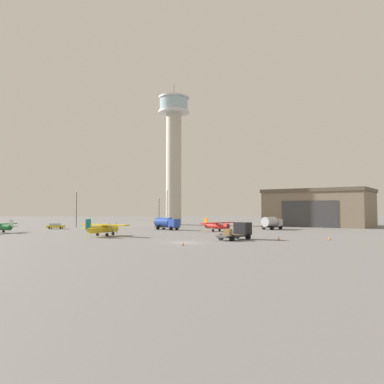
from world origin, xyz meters
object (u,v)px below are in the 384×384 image
(light_post_east, at_px, (159,209))
(traffic_cone_near_right, at_px, (329,238))
(light_post_west, at_px, (167,206))
(traffic_cone_mid_apron, at_px, (279,238))
(car_yellow, at_px, (56,226))
(airplane_red, at_px, (217,225))
(traffic_cone_near_left, at_px, (183,243))
(airplane_yellow, at_px, (103,228))
(control_tower, at_px, (174,147))
(truck_fuel_tanker_blue, at_px, (167,223))
(truck_flatbed_black, at_px, (238,231))
(truck_fuel_tanker_silver, at_px, (271,223))
(light_post_north, at_px, (77,206))

(light_post_east, relative_size, traffic_cone_near_right, 13.77)
(light_post_west, xyz_separation_m, traffic_cone_mid_apron, (17.24, -42.55, -5.52))
(car_yellow, height_order, traffic_cone_mid_apron, car_yellow)
(light_post_west, height_order, light_post_east, light_post_west)
(light_post_west, bearing_deg, car_yellow, -170.14)
(airplane_red, xyz_separation_m, traffic_cone_near_left, (-9.02, -30.44, -1.11))
(airplane_yellow, xyz_separation_m, light_post_west, (12.01, 31.49, 4.37))
(light_post_west, distance_m, traffic_cone_mid_apron, 46.24)
(car_yellow, bearing_deg, light_post_east, 30.73)
(control_tower, xyz_separation_m, light_post_west, (-2.26, -17.45, -18.80))
(truck_fuel_tanker_blue, xyz_separation_m, traffic_cone_near_left, (1.86, -38.61, -1.37))
(traffic_cone_near_right, bearing_deg, truck_flatbed_black, 171.41)
(airplane_yellow, relative_size, airplane_red, 1.14)
(airplane_yellow, xyz_separation_m, car_yellow, (-15.78, 26.66, -0.75))
(truck_flatbed_black, relative_size, light_post_west, 0.64)
(airplane_red, height_order, truck_fuel_tanker_silver, truck_fuel_tanker_silver)
(truck_fuel_tanker_silver, xyz_separation_m, traffic_cone_near_left, (-23.39, -37.71, -1.40))
(control_tower, bearing_deg, traffic_cone_near_left, -90.53)
(truck_fuel_tanker_silver, bearing_deg, light_post_north, 123.48)
(car_yellow, height_order, traffic_cone_near_right, car_yellow)
(light_post_west, bearing_deg, airplane_yellow, -110.88)
(light_post_north, bearing_deg, car_yellow, -115.31)
(truck_flatbed_black, height_order, traffic_cone_mid_apron, truck_flatbed_black)
(light_post_west, distance_m, traffic_cone_near_left, 49.99)
(light_post_east, xyz_separation_m, light_post_north, (-22.15, -7.08, 0.89))
(truck_fuel_tanker_blue, height_order, traffic_cone_near_right, truck_fuel_tanker_blue)
(control_tower, relative_size, traffic_cone_mid_apron, 64.48)
(control_tower, relative_size, airplane_red, 5.28)
(control_tower, distance_m, traffic_cone_near_left, 71.39)
(control_tower, distance_m, truck_flatbed_black, 63.29)
(truck_fuel_tanker_silver, distance_m, traffic_cone_mid_apron, 31.61)
(truck_flatbed_black, bearing_deg, traffic_cone_mid_apron, -57.16)
(car_yellow, distance_m, traffic_cone_near_left, 53.62)
(car_yellow, distance_m, traffic_cone_near_right, 65.37)
(control_tower, height_order, light_post_east, control_tower)
(airplane_red, bearing_deg, airplane_yellow, -102.95)
(traffic_cone_mid_apron, bearing_deg, traffic_cone_near_left, -155.54)
(airplane_red, bearing_deg, truck_flatbed_black, -40.19)
(light_post_west, relative_size, light_post_east, 1.20)
(airplane_red, distance_m, light_post_east, 31.66)
(light_post_west, height_order, traffic_cone_near_right, light_post_west)
(control_tower, height_order, car_yellow, control_tower)
(traffic_cone_near_left, bearing_deg, truck_fuel_tanker_silver, 58.19)
(light_post_east, height_order, light_post_north, light_post_north)
(light_post_east, bearing_deg, traffic_cone_near_left, -86.27)
(truck_flatbed_black, bearing_deg, truck_fuel_tanker_silver, 23.71)
(airplane_red, distance_m, traffic_cone_near_left, 31.77)
(truck_fuel_tanker_silver, distance_m, car_yellow, 53.30)
(airplane_red, bearing_deg, traffic_cone_mid_apron, -25.66)
(car_yellow, xyz_separation_m, light_post_west, (27.79, 4.83, 5.12))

